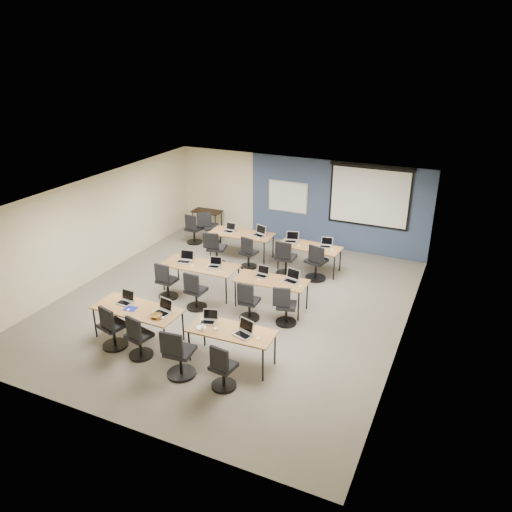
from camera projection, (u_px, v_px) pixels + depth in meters
The scene contains 58 objects.
floor at pixel (232, 303), 12.10m from camera, with size 8.00×9.00×0.02m, color #6B6354.
ceiling at pixel (230, 196), 11.04m from camera, with size 8.00×9.00×0.02m, color white.
wall_back at pixel (298, 201), 15.34m from camera, with size 8.00×0.04×2.70m, color beige.
wall_front at pixel (100, 353), 7.81m from camera, with size 8.00×0.04×2.70m, color beige.
wall_left at pixel (96, 228), 13.10m from camera, with size 0.04×9.00×2.70m, color beige.
wall_right at pixel (408, 284), 10.05m from camera, with size 0.04×9.00×2.70m, color beige.
blue_accent_panel at pixel (337, 206), 14.83m from camera, with size 5.50×0.04×2.70m, color #3D5977.
whiteboard at pixel (288, 197), 15.35m from camera, with size 1.28×0.03×0.98m.
projector_screen at pixel (370, 193), 14.21m from camera, with size 2.40×0.10×1.82m.
training_table_front_left at pixel (137, 310), 10.40m from camera, with size 1.89×0.79×0.73m.
training_table_front_right at pixel (232, 333), 9.61m from camera, with size 1.70×0.71×0.73m.
training_table_mid_left at pixel (200, 266), 12.44m from camera, with size 1.92×0.80×0.73m.
training_table_mid_right at pixel (271, 282), 11.64m from camera, with size 1.71×0.71×0.73m.
training_table_back_left at pixel (241, 235), 14.49m from camera, with size 1.86×0.78×0.73m.
training_table_back_right at pixel (309, 248), 13.60m from camera, with size 1.72×0.72×0.73m.
laptop_0 at pixel (126, 300), 10.61m from camera, with size 0.33×0.28×0.25m.
mouse_0 at pixel (128, 310), 10.31m from camera, with size 0.05×0.09×0.03m, color white.
task_chair_0 at pixel (112, 330), 10.18m from camera, with size 0.53×0.52×1.00m.
laptop_1 at pixel (163, 309), 10.22m from camera, with size 0.35×0.30×0.27m.
mouse_1 at pixel (162, 318), 10.00m from camera, with size 0.06×0.10×0.04m, color white.
task_chair_1 at pixel (139, 340), 9.87m from camera, with size 0.49×0.49×0.98m.
laptop_2 at pixel (209, 319), 9.87m from camera, with size 0.31×0.26×0.24m.
mouse_2 at pixel (215, 329), 9.63m from camera, with size 0.06×0.10×0.03m, color white.
task_chair_2 at pixel (178, 357), 9.30m from camera, with size 0.55×0.55×1.03m.
laptop_3 at pixel (244, 331), 9.45m from camera, with size 0.35×0.30×0.27m.
mouse_3 at pixel (258, 338), 9.31m from camera, with size 0.06×0.09×0.03m, color white.
task_chair_3 at pixel (222, 371), 8.97m from camera, with size 0.46×0.46×0.95m.
laptop_4 at pixel (185, 259), 12.59m from camera, with size 0.36×0.31×0.27m.
mouse_4 at pixel (192, 266), 12.34m from camera, with size 0.07×0.11×0.04m, color white.
task_chair_4 at pixel (166, 284), 12.19m from camera, with size 0.49×0.49×0.97m.
laptop_5 at pixel (215, 264), 12.31m from camera, with size 0.30×0.25×0.23m.
mouse_5 at pixel (220, 271), 12.03m from camera, with size 0.06×0.09×0.03m, color white.
task_chair_5 at pixel (195, 294), 11.70m from camera, with size 0.49×0.49×0.97m.
laptop_6 at pixel (262, 273), 11.82m from camera, with size 0.30×0.25×0.23m.
mouse_6 at pixel (259, 280), 11.60m from camera, with size 0.06×0.09×0.03m, color white.
task_chair_6 at pixel (248, 304), 11.25m from camera, with size 0.47×0.47×0.95m.
laptop_7 at pixel (292, 278), 11.56m from camera, with size 0.35×0.30×0.27m.
mouse_7 at pixel (300, 286), 11.31m from camera, with size 0.06×0.09×0.03m, color white.
task_chair_7 at pixel (285, 309), 11.05m from camera, with size 0.48×0.48×0.96m.
laptop_8 at pixel (230, 229), 14.60m from camera, with size 0.32×0.27×0.24m.
mouse_8 at pixel (231, 234), 14.41m from camera, with size 0.06×0.10×0.03m, color white.
task_chair_8 at pixel (215, 252), 14.00m from camera, with size 0.54×0.54×1.02m.
laptop_9 at pixel (260, 233), 14.31m from camera, with size 0.36×0.31×0.27m.
mouse_9 at pixel (259, 239), 14.05m from camera, with size 0.06×0.09×0.03m, color white.
task_chair_9 at pixel (248, 255), 13.85m from camera, with size 0.47×0.47×0.95m.
laptop_10 at pixel (291, 239), 13.87m from camera, with size 0.35×0.30×0.26m.
mouse_10 at pixel (299, 246), 13.55m from camera, with size 0.06×0.10×0.04m, color white.
task_chair_10 at pixel (285, 261), 13.39m from camera, with size 0.55×0.55×1.02m.
laptop_11 at pixel (326, 244), 13.52m from camera, with size 0.32×0.27×0.24m.
mouse_11 at pixel (332, 250), 13.30m from camera, with size 0.06×0.10×0.03m, color white.
task_chair_11 at pixel (316, 265), 13.15m from camera, with size 0.55×0.55×1.03m.
blue_mousepad at pixel (131, 309), 10.37m from camera, with size 0.26×0.22×0.01m, color navy.
snack_bowl at pixel (156, 316), 10.04m from camera, with size 0.24×0.24×0.06m, color brown.
snack_plate at pixel (201, 328), 9.68m from camera, with size 0.19×0.19×0.01m, color white.
coffee_cup at pixel (203, 329), 9.56m from camera, with size 0.06×0.06×0.05m, color silver.
utility_table at pixel (207, 213), 16.37m from camera, with size 0.96×0.53×0.75m.
spare_chair_a at pixel (210, 230), 15.60m from camera, with size 0.63×0.55×1.02m.
spare_chair_b at pixel (193, 231), 15.56m from camera, with size 0.48×0.48×0.97m.
Camera 1 is at (4.95, -9.47, 5.83)m, focal length 35.00 mm.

